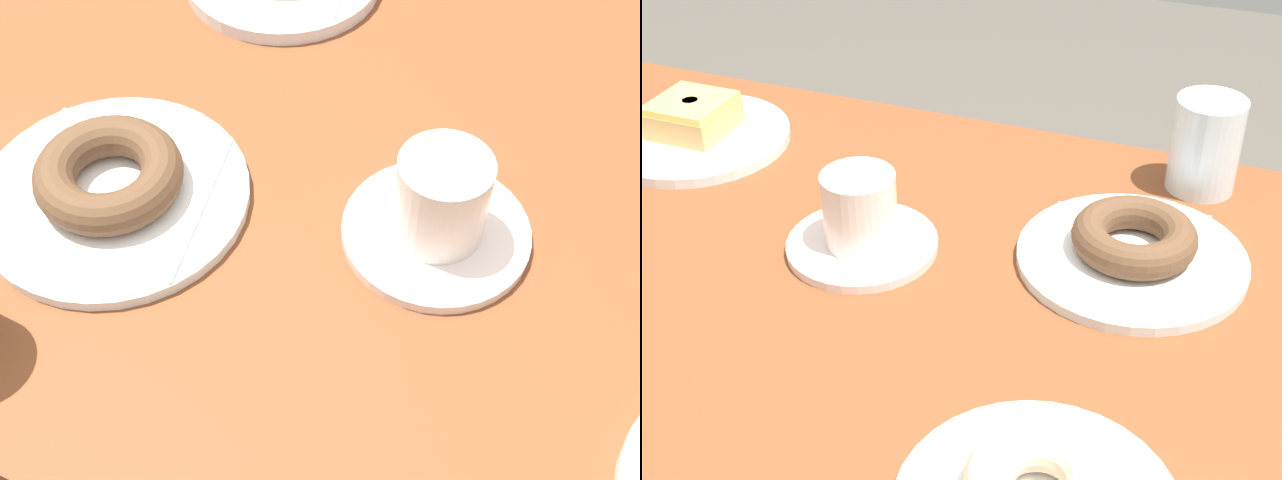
% 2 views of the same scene
% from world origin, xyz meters
% --- Properties ---
extents(table, '(1.18, 0.71, 0.73)m').
position_xyz_m(table, '(0.00, 0.00, 0.61)').
color(table, brown).
rests_on(table, ground_plane).
extents(plate_glazed_square, '(0.22, 0.22, 0.01)m').
position_xyz_m(plate_glazed_square, '(0.31, -0.18, 0.73)').
color(plate_glazed_square, white).
rests_on(plate_glazed_square, table).
extents(napkin_glazed_square, '(0.18, 0.18, 0.00)m').
position_xyz_m(napkin_glazed_square, '(0.31, -0.18, 0.74)').
color(napkin_glazed_square, white).
rests_on(napkin_glazed_square, plate_glazed_square).
extents(donut_glazed_square, '(0.09, 0.09, 0.04)m').
position_xyz_m(donut_glazed_square, '(0.31, -0.18, 0.76)').
color(donut_glazed_square, tan).
rests_on(donut_glazed_square, napkin_glazed_square).
extents(plate_chocolate_ring, '(0.23, 0.23, 0.01)m').
position_xyz_m(plate_chocolate_ring, '(-0.24, -0.12, 0.73)').
color(plate_chocolate_ring, white).
rests_on(plate_chocolate_ring, table).
extents(napkin_chocolate_ring, '(0.19, 0.19, 0.00)m').
position_xyz_m(napkin_chocolate_ring, '(-0.24, -0.12, 0.74)').
color(napkin_chocolate_ring, white).
rests_on(napkin_chocolate_ring, plate_chocolate_ring).
extents(donut_chocolate_ring, '(0.12, 0.12, 0.03)m').
position_xyz_m(donut_chocolate_ring, '(-0.24, -0.12, 0.76)').
color(donut_chocolate_ring, brown).
rests_on(donut_chocolate_ring, napkin_chocolate_ring).
extents(water_glass, '(0.08, 0.08, 0.11)m').
position_xyz_m(water_glass, '(-0.28, -0.29, 0.78)').
color(water_glass, silver).
rests_on(water_glass, table).
extents(coffee_cup, '(0.15, 0.15, 0.09)m').
position_xyz_m(coffee_cup, '(0.02, -0.04, 0.76)').
color(coffee_cup, silver).
rests_on(coffee_cup, table).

